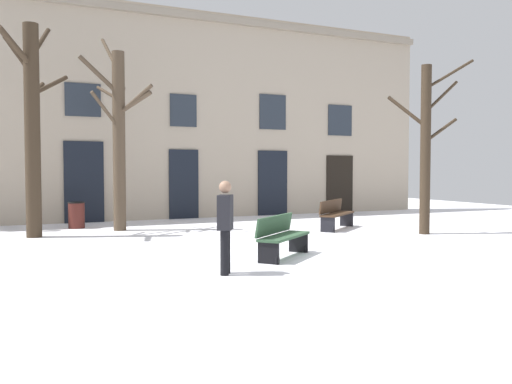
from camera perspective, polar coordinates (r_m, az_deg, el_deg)
The scene contains 9 objects.
ground_plane at distance 11.95m, azimuth 3.09°, elevation -6.01°, with size 32.02×32.02×0.00m, color white.
building_facade at distance 19.31m, azimuth -7.94°, elevation 8.26°, with size 20.01×0.60×7.34m.
tree_center at distance 15.77m, azimuth -14.39°, elevation 5.98°, with size 1.91×2.07×5.62m.
tree_right_of_center at distance 15.16m, azimuth 17.62°, elevation 4.76°, with size 2.08×1.14×4.74m.
tree_foreground at distance 14.93m, azimuth -22.67°, elevation 6.69°, with size 1.77×1.92×5.59m.
litter_bin at distance 16.74m, azimuth -18.54°, elevation -2.33°, with size 0.50×0.50×0.78m.
bench_near_lamp at distance 15.84m, azimuth 8.47°, elevation -2.29°, with size 1.77×1.56×0.85m.
bench_far_corner at distance 10.72m, azimuth 2.76°, elevation -4.68°, with size 1.60×1.45×0.84m.
person_by_shop_door at distance 8.98m, azimuth -3.28°, elevation -3.33°, with size 0.38×0.44×1.57m.
Camera 1 is at (-5.47, -10.48, 1.78)m, focal length 37.66 mm.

